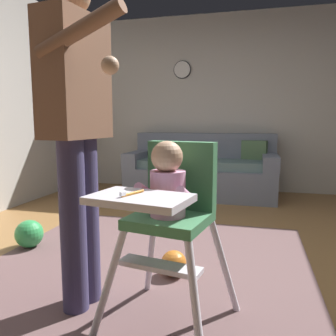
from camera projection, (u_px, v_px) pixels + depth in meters
The scene contains 9 objects.
ground at pixel (185, 270), 2.48m from camera, with size 6.29×7.27×0.10m, color olive.
wall_far at pixel (225, 104), 5.05m from camera, with size 5.49×0.06×2.58m, color beige.
area_rug at pixel (143, 270), 2.36m from camera, with size 2.28×2.40×0.01m, color brown.
couch at pixel (202, 172), 4.74m from camera, with size 2.03×0.86×0.86m.
high_chair at pixel (170, 200), 1.64m from camera, with size 0.70×0.80×0.95m.
adult_standing at pixel (78, 127), 1.80m from camera, with size 0.51×0.54×1.76m.
toy_ball at pixel (29, 234), 2.79m from camera, with size 0.23×0.23×0.23m, color green.
toy_ball_second at pixel (174, 263), 2.27m from camera, with size 0.17×0.17×0.17m, color orange.
wall_clock at pixel (182, 70), 5.10m from camera, with size 0.27×0.04×0.27m.
Camera 1 is at (0.46, -2.31, 1.03)m, focal length 36.29 mm.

